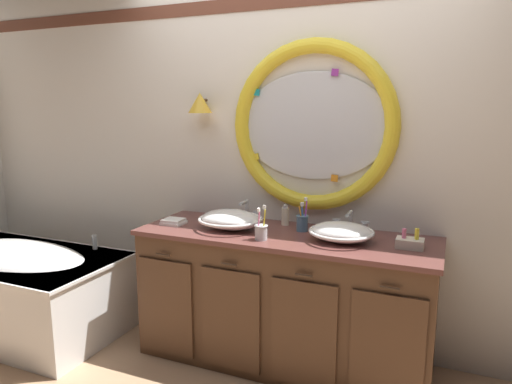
% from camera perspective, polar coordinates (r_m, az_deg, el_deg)
% --- Properties ---
extents(ground_plane, '(14.00, 14.00, 0.00)m').
position_cam_1_polar(ground_plane, '(3.10, 0.95, -21.73)').
color(ground_plane, tan).
extents(back_wall_assembly, '(6.40, 0.26, 2.60)m').
position_cam_1_polar(back_wall_assembly, '(3.19, 5.16, 4.54)').
color(back_wall_assembly, silver).
rests_on(back_wall_assembly, ground_plane).
extents(vanity_counter, '(1.88, 0.66, 0.86)m').
position_cam_1_polar(vanity_counter, '(3.08, 3.42, -12.83)').
color(vanity_counter, brown).
rests_on(vanity_counter, ground_plane).
extents(bathtub, '(1.56, 0.86, 0.68)m').
position_cam_1_polar(bathtub, '(3.93, -27.07, -10.06)').
color(bathtub, white).
rests_on(bathtub, ground_plane).
extents(sink_basin_left, '(0.42, 0.42, 0.12)m').
position_cam_1_polar(sink_basin_left, '(3.04, -3.16, -3.37)').
color(sink_basin_left, white).
rests_on(sink_basin_left, vanity_counter).
extents(sink_basin_right, '(0.39, 0.39, 0.11)m').
position_cam_1_polar(sink_basin_right, '(2.80, 10.43, -4.84)').
color(sink_basin_right, white).
rests_on(sink_basin_right, vanity_counter).
extents(faucet_set_left, '(0.20, 0.13, 0.15)m').
position_cam_1_polar(faucet_set_left, '(3.26, -1.18, -2.46)').
color(faucet_set_left, silver).
rests_on(faucet_set_left, vanity_counter).
extents(faucet_set_right, '(0.23, 0.14, 0.14)m').
position_cam_1_polar(faucet_set_right, '(3.04, 11.49, -3.68)').
color(faucet_set_right, silver).
rests_on(faucet_set_right, vanity_counter).
extents(toothbrush_holder_left, '(0.08, 0.08, 0.21)m').
position_cam_1_polar(toothbrush_holder_left, '(2.79, 0.63, -4.84)').
color(toothbrush_holder_left, silver).
rests_on(toothbrush_holder_left, vanity_counter).
extents(toothbrush_holder_right, '(0.08, 0.08, 0.22)m').
position_cam_1_polar(toothbrush_holder_right, '(3.00, 5.70, -3.68)').
color(toothbrush_holder_right, slate).
rests_on(toothbrush_holder_right, vanity_counter).
extents(soap_dispenser, '(0.05, 0.06, 0.15)m').
position_cam_1_polar(soap_dispenser, '(3.13, 3.61, -2.94)').
color(soap_dispenser, '#EFE5C6').
rests_on(soap_dispenser, vanity_counter).
extents(folded_hand_towel, '(0.14, 0.13, 0.04)m').
position_cam_1_polar(folded_hand_towel, '(3.21, -10.09, -3.60)').
color(folded_hand_towel, white).
rests_on(folded_hand_towel, vanity_counter).
extents(toiletry_basket, '(0.15, 0.11, 0.12)m').
position_cam_1_polar(toiletry_basket, '(2.78, 18.35, -5.92)').
color(toiletry_basket, beige).
rests_on(toiletry_basket, vanity_counter).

